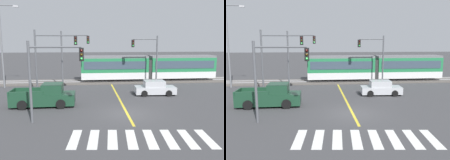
{
  "view_description": "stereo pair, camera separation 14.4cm",
  "coord_description": "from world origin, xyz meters",
  "views": [
    {
      "loc": [
        -2.97,
        -17.68,
        5.65
      ],
      "look_at": [
        -0.54,
        6.51,
        1.6
      ],
      "focal_mm": 38.0,
      "sensor_mm": 36.0,
      "label": 1
    },
    {
      "loc": [
        -2.83,
        -17.69,
        5.65
      ],
      "look_at": [
        -0.54,
        6.51,
        1.6
      ],
      "focal_mm": 38.0,
      "sensor_mm": 36.0,
      "label": 2
    }
  ],
  "objects": [
    {
      "name": "ground_plane",
      "position": [
        0.0,
        0.0,
        0.0
      ],
      "size": [
        200.0,
        200.0,
        0.0
      ],
      "primitive_type": "plane",
      "color": "#3D3D3F"
    },
    {
      "name": "track_bed",
      "position": [
        0.0,
        14.46,
        0.09
      ],
      "size": [
        120.0,
        4.0,
        0.18
      ],
      "primitive_type": "cube",
      "color": "#56514C",
      "rests_on": "ground"
    },
    {
      "name": "rail_near",
      "position": [
        0.0,
        13.74,
        0.23
      ],
      "size": [
        120.0,
        0.08,
        0.1
      ],
      "primitive_type": "cube",
      "color": "#939399",
      "rests_on": "track_bed"
    },
    {
      "name": "rail_far",
      "position": [
        0.0,
        15.18,
        0.23
      ],
      "size": [
        120.0,
        0.08,
        0.1
      ],
      "primitive_type": "cube",
      "color": "#939399",
      "rests_on": "track_bed"
    },
    {
      "name": "light_rail_tram",
      "position": [
        5.33,
        14.46,
        2.05
      ],
      "size": [
        18.5,
        2.64,
        3.43
      ],
      "color": "silver",
      "rests_on": "track_bed"
    },
    {
      "name": "crosswalk_stripe_0",
      "position": [
        -3.83,
        -4.51,
        0.0
      ],
      "size": [
        0.82,
        2.84,
        0.01
      ],
      "primitive_type": "cube",
      "rotation": [
        0.0,
        0.0,
        -0.09
      ],
      "color": "silver",
      "rests_on": "ground"
    },
    {
      "name": "crosswalk_stripe_1",
      "position": [
        -2.74,
        -4.62,
        0.0
      ],
      "size": [
        0.82,
        2.84,
        0.01
      ],
      "primitive_type": "cube",
      "rotation": [
        0.0,
        0.0,
        -0.09
      ],
      "color": "silver",
      "rests_on": "ground"
    },
    {
      "name": "crosswalk_stripe_2",
      "position": [
        -1.64,
        -4.72,
        0.0
      ],
      "size": [
        0.82,
        2.84,
        0.01
      ],
      "primitive_type": "cube",
      "rotation": [
        0.0,
        0.0,
        -0.09
      ],
      "color": "silver",
      "rests_on": "ground"
    },
    {
      "name": "crosswalk_stripe_3",
      "position": [
        -0.55,
        -4.82,
        0.0
      ],
      "size": [
        0.82,
        2.84,
        0.01
      ],
      "primitive_type": "cube",
      "rotation": [
        0.0,
        0.0,
        -0.09
      ],
      "color": "silver",
      "rests_on": "ground"
    },
    {
      "name": "crosswalk_stripe_4",
      "position": [
        0.55,
        -4.92,
        0.0
      ],
      "size": [
        0.82,
        2.84,
        0.01
      ],
      "primitive_type": "cube",
      "rotation": [
        0.0,
        0.0,
        -0.09
      ],
      "color": "silver",
      "rests_on": "ground"
    },
    {
      "name": "crosswalk_stripe_5",
      "position": [
        1.64,
        -5.02,
        0.0
      ],
      "size": [
        0.82,
        2.84,
        0.01
      ],
      "primitive_type": "cube",
      "rotation": [
        0.0,
        0.0,
        -0.09
      ],
      "color": "silver",
      "rests_on": "ground"
    },
    {
      "name": "crosswalk_stripe_6",
      "position": [
        2.74,
        -5.13,
        0.0
      ],
      "size": [
        0.82,
        2.84,
        0.01
      ],
      "primitive_type": "cube",
      "rotation": [
        0.0,
        0.0,
        -0.09
      ],
      "color": "silver",
      "rests_on": "ground"
    },
    {
      "name": "crosswalk_stripe_7",
      "position": [
        3.83,
        -5.23,
        0.0
      ],
      "size": [
        0.82,
        2.84,
        0.01
      ],
      "primitive_type": "cube",
      "rotation": [
        0.0,
        0.0,
        -0.09
      ],
      "color": "silver",
      "rests_on": "ground"
    },
    {
      "name": "lane_centre_line",
      "position": [
        0.0,
        4.8,
        0.0
      ],
      "size": [
        0.2,
        15.33,
        0.01
      ],
      "primitive_type": "cube",
      "color": "gold",
      "rests_on": "ground"
    },
    {
      "name": "sedan_crossing",
      "position": [
        3.96,
        6.21,
        0.7
      ],
      "size": [
        4.28,
        2.09,
        1.52
      ],
      "color": "#B7BABF",
      "rests_on": "ground"
    },
    {
      "name": "pickup_truck",
      "position": [
        -6.77,
        2.83,
        0.84
      ],
      "size": [
        5.41,
        2.26,
        1.98
      ],
      "color": "#193D28",
      "rests_on": "ground"
    },
    {
      "name": "traffic_light_far_right",
      "position": [
        4.38,
        10.77,
        4.09
      ],
      "size": [
        3.25,
        0.38,
        6.25
      ],
      "color": "#515459",
      "rests_on": "ground"
    },
    {
      "name": "traffic_light_near_left",
      "position": [
        -5.62,
        -1.41,
        3.75
      ],
      "size": [
        3.75,
        0.38,
        5.65
      ],
      "color": "#515459",
      "rests_on": "ground"
    },
    {
      "name": "traffic_light_mid_left",
      "position": [
        -6.86,
        6.81,
        4.39
      ],
      "size": [
        4.25,
        0.38,
        6.72
      ],
      "color": "#515459",
      "rests_on": "ground"
    },
    {
      "name": "traffic_light_far_left",
      "position": [
        -4.96,
        9.9,
        4.36
      ],
      "size": [
        3.25,
        0.38,
        6.71
      ],
      "color": "#515459",
      "rests_on": "ground"
    },
    {
      "name": "street_lamp_west",
      "position": [
        -12.94,
        11.67,
        5.54
      ],
      "size": [
        2.27,
        0.28,
        9.87
      ],
      "color": "slate",
      "rests_on": "ground"
    }
  ]
}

